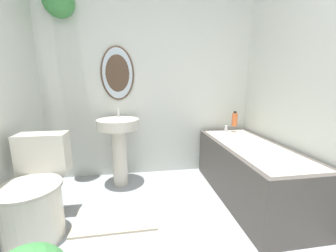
{
  "coord_description": "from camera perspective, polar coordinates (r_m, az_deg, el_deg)",
  "views": [
    {
      "loc": [
        -0.19,
        -0.2,
        1.17
      ],
      "look_at": [
        0.07,
        1.47,
        0.81
      ],
      "focal_mm": 22.0,
      "sensor_mm": 36.0,
      "label": 1
    }
  ],
  "objects": [
    {
      "name": "bathtub",
      "position": [
        2.3,
        21.77,
        -11.37
      ],
      "size": [
        0.61,
        1.42,
        0.63
      ],
      "color": "#4C4742",
      "rests_on": "ground_plane"
    },
    {
      "name": "shampoo_bottle",
      "position": [
        2.71,
        17.98,
        1.79
      ],
      "size": [
        0.07,
        0.07,
        0.19
      ],
      "color": "#DB6633",
      "rests_on": "bathtub"
    },
    {
      "name": "bath_mat",
      "position": [
        2.02,
        -14.19,
        -23.53
      ],
      "size": [
        0.69,
        0.39,
        0.02
      ],
      "color": "#B7A88E",
      "rests_on": "ground_plane"
    },
    {
      "name": "toilet",
      "position": [
        1.96,
        -32.9,
        -16.13
      ],
      "size": [
        0.45,
        0.62,
        0.75
      ],
      "color": "beige",
      "rests_on": "ground_plane"
    },
    {
      "name": "wall_back",
      "position": [
        2.59,
        -6.58,
        13.91
      ],
      "size": [
        2.65,
        0.31,
        2.4
      ],
      "color": "silver",
      "rests_on": "ground_plane"
    },
    {
      "name": "pedestal_sink",
      "position": [
        2.39,
        -13.46,
        -3.52
      ],
      "size": [
        0.46,
        0.46,
        0.87
      ],
      "color": "beige",
      "rests_on": "ground_plane"
    },
    {
      "name": "wall_right",
      "position": [
        2.03,
        38.87,
        10.23
      ],
      "size": [
        0.06,
        2.48,
        2.4
      ],
      "color": "silver",
      "rests_on": "ground_plane"
    }
  ]
}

